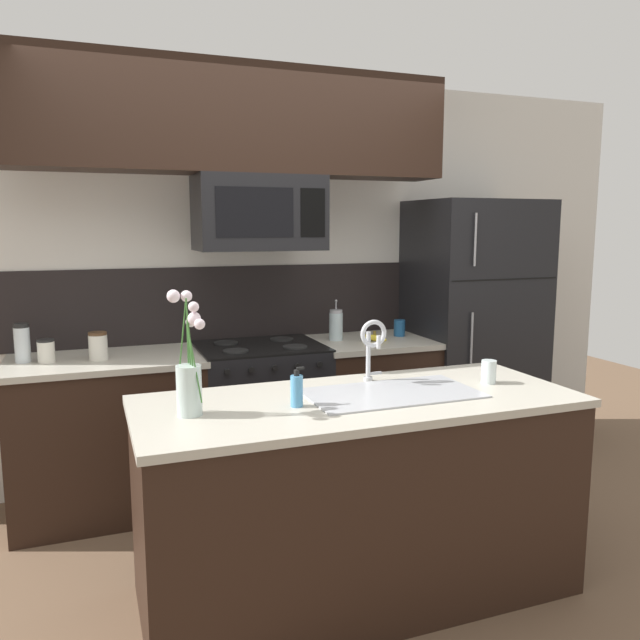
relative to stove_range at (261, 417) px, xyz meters
name	(u,v)px	position (x,y,z in m)	size (l,w,h in m)	color
ground_plane	(309,557)	(0.00, -0.90, -0.46)	(10.00, 10.00, 0.00)	brown
rear_partition	(287,278)	(0.30, 0.38, 0.84)	(5.20, 0.10, 2.60)	silver
splash_band	(246,302)	(0.00, 0.32, 0.69)	(3.59, 0.01, 0.48)	black
back_counter_left	(109,435)	(-0.90, 0.00, -0.01)	(1.07, 0.65, 0.91)	black
back_counter_right	(370,406)	(0.75, 0.00, -0.01)	(0.77, 0.65, 0.91)	black
stove_range	(261,417)	(0.00, 0.00, 0.00)	(0.76, 0.64, 0.93)	black
microwave	(259,213)	(0.00, -0.02, 1.26)	(0.74, 0.40, 0.44)	black
upper_cabinet_band	(233,120)	(-0.15, -0.05, 1.78)	(2.54, 0.34, 0.60)	black
refrigerator	(471,332)	(1.54, 0.02, 0.45)	(0.83, 0.74, 1.82)	black
storage_jar_tall	(22,343)	(-1.32, 0.04, 0.56)	(0.08, 0.08, 0.21)	silver
storage_jar_medium	(46,351)	(-1.20, 0.00, 0.51)	(0.09, 0.09, 0.13)	silver
storage_jar_short	(98,346)	(-0.94, -0.03, 0.53)	(0.10, 0.10, 0.16)	silver
banana_bunch	(374,338)	(0.75, -0.06, 0.47)	(0.19, 0.12, 0.08)	yellow
french_press	(336,325)	(0.53, 0.06, 0.55)	(0.09, 0.09, 0.27)	silver
coffee_tin	(399,328)	(0.99, 0.05, 0.50)	(0.08, 0.08, 0.11)	#1E5184
island_counter	(358,496)	(0.11, -1.25, -0.01)	(1.93, 0.79, 0.91)	black
kitchen_sink	(391,409)	(0.27, -1.25, 0.38)	(0.76, 0.42, 0.16)	#ADAFB5
sink_faucet	(372,342)	(0.27, -1.04, 0.65)	(0.14, 0.14, 0.31)	#B7BABF
dish_soap_bottle	(297,390)	(-0.19, -1.29, 0.52)	(0.06, 0.05, 0.16)	#4C93C6
drinking_glass	(489,372)	(0.78, -1.24, 0.50)	(0.07, 0.07, 0.11)	silver
flower_vase	(189,378)	(-0.62, -1.25, 0.60)	(0.12, 0.18, 0.49)	silver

